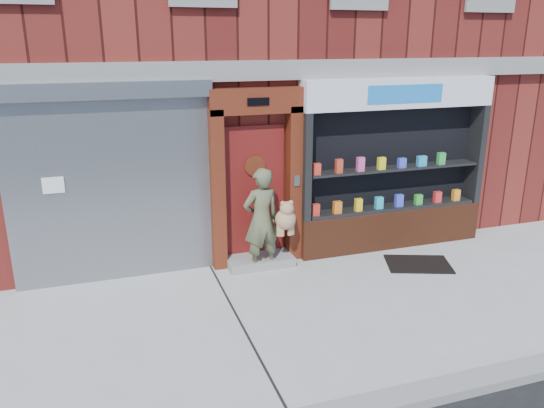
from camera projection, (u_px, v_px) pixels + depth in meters
name	position (u px, v px, depth m)	size (l,w,h in m)	color
ground	(345.00, 304.00, 7.55)	(80.00, 80.00, 0.00)	#9E9E99
curb	(435.00, 392.00, 5.58)	(60.00, 0.30, 0.12)	gray
building	(234.00, 21.00, 11.78)	(12.00, 8.16, 8.00)	#541613
shutter_bay	(110.00, 172.00, 7.88)	(3.10, 0.30, 3.04)	gray
red_door_bay	(256.00, 178.00, 8.57)	(1.52, 0.58, 2.90)	#551D0E
pharmacy_bay	(393.00, 172.00, 9.31)	(3.50, 0.41, 3.00)	#622B17
woman	(264.00, 219.00, 8.47)	(0.87, 0.56, 1.70)	#585C3D
doormat	(418.00, 264.00, 8.87)	(1.04, 0.73, 0.03)	black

